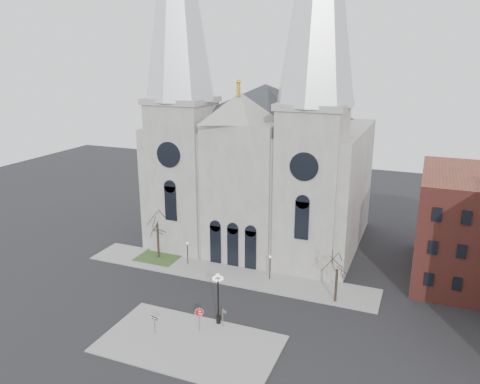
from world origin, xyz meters
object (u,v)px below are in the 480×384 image
at_px(stop_sign, 199,315).
at_px(one_way_sign, 154,322).
at_px(globe_lamp, 218,292).
at_px(street_name_sign, 223,316).

bearing_deg(stop_sign, one_way_sign, -157.64).
xyz_separation_m(stop_sign, globe_lamp, (1.21, 2.13, 1.78)).
distance_m(stop_sign, globe_lamp, 3.03).
bearing_deg(globe_lamp, one_way_sign, -140.50).
xyz_separation_m(one_way_sign, street_name_sign, (6.03, 4.01, -0.19)).
bearing_deg(one_way_sign, street_name_sign, 44.57).
relative_size(stop_sign, globe_lamp, 0.46).
relative_size(stop_sign, one_way_sign, 1.28).
relative_size(one_way_sign, street_name_sign, 1.01).
height_order(stop_sign, globe_lamp, globe_lamp).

